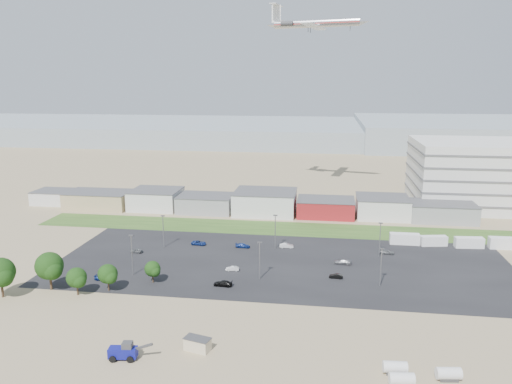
% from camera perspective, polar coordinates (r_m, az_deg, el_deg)
% --- Properties ---
extents(ground, '(700.00, 700.00, 0.00)m').
position_cam_1_polar(ground, '(116.29, -0.44, -11.44)').
color(ground, '#90805C').
rests_on(ground, ground).
extents(parking_lot, '(120.00, 50.00, 0.01)m').
position_cam_1_polar(parking_lot, '(134.13, 2.99, -8.12)').
color(parking_lot, black).
rests_on(parking_lot, ground).
extents(grass_strip, '(160.00, 16.00, 0.02)m').
position_cam_1_polar(grass_strip, '(164.79, 2.29, -4.15)').
color(grass_strip, '#2E4F1D').
rests_on(grass_strip, ground).
extents(hills_backdrop, '(700.00, 200.00, 9.00)m').
position_cam_1_polar(hills_backdrop, '(422.91, 11.52, 6.45)').
color(hills_backdrop, gray).
rests_on(hills_backdrop, ground).
extents(building_row, '(170.00, 20.00, 8.00)m').
position_cam_1_polar(building_row, '(184.28, -2.34, -1.07)').
color(building_row, silver).
rests_on(building_row, ground).
extents(portable_shed, '(5.24, 3.64, 2.40)m').
position_cam_1_polar(portable_shed, '(94.03, -6.71, -16.88)').
color(portable_shed, beige).
rests_on(portable_shed, ground).
extents(telehandler, '(8.04, 3.46, 3.25)m').
position_cam_1_polar(telehandler, '(93.54, -14.99, -17.11)').
color(telehandler, navy).
rests_on(telehandler, ground).
extents(storage_tank_nw, '(4.03, 2.20, 2.35)m').
position_cam_1_polar(storage_tank_nw, '(90.12, 15.60, -18.71)').
color(storage_tank_nw, silver).
rests_on(storage_tank_nw, ground).
extents(storage_tank_ne, '(4.16, 2.47, 2.36)m').
position_cam_1_polar(storage_tank_ne, '(91.07, 21.15, -18.76)').
color(storage_tank_ne, silver).
rests_on(storage_tank_ne, ground).
extents(storage_tank_sw, '(4.09, 2.33, 2.35)m').
position_cam_1_polar(storage_tank_sw, '(87.46, 16.31, -19.80)').
color(storage_tank_sw, silver).
rests_on(storage_tank_sw, ground).
extents(box_trailer_a, '(8.55, 2.70, 3.20)m').
position_cam_1_polar(box_trailer_a, '(155.01, 16.61, -5.15)').
color(box_trailer_a, silver).
rests_on(box_trailer_a, ground).
extents(box_trailer_b, '(7.96, 3.77, 2.87)m').
position_cam_1_polar(box_trailer_b, '(156.38, 19.64, -5.27)').
color(box_trailer_b, silver).
rests_on(box_trailer_b, ground).
extents(box_trailer_c, '(8.27, 3.23, 3.03)m').
position_cam_1_polar(box_trailer_c, '(158.22, 23.17, -5.33)').
color(box_trailer_c, silver).
rests_on(box_trailer_c, ground).
extents(box_trailer_d, '(8.81, 2.89, 3.29)m').
position_cam_1_polar(box_trailer_d, '(161.50, 26.55, -5.25)').
color(box_trailer_d, silver).
rests_on(box_trailer_d, ground).
extents(tree_far_left, '(6.93, 6.93, 10.40)m').
position_cam_1_polar(tree_far_left, '(125.68, -27.17, -8.46)').
color(tree_far_left, black).
rests_on(tree_far_left, ground).
extents(tree_left, '(6.82, 6.82, 10.23)m').
position_cam_1_polar(tree_left, '(125.39, -22.53, -8.11)').
color(tree_left, black).
rests_on(tree_left, ground).
extents(tree_mid, '(4.87, 4.87, 7.30)m').
position_cam_1_polar(tree_mid, '(120.79, -19.81, -9.41)').
color(tree_mid, black).
rests_on(tree_mid, ground).
extents(tree_right, '(4.82, 4.82, 7.23)m').
position_cam_1_polar(tree_right, '(120.87, -16.58, -9.18)').
color(tree_right, black).
rests_on(tree_right, ground).
extents(tree_near, '(4.07, 4.07, 6.10)m').
position_cam_1_polar(tree_near, '(123.20, -11.74, -8.77)').
color(tree_near, black).
rests_on(tree_near, ground).
extents(lightpole_front_l, '(1.22, 0.51, 10.38)m').
position_cam_1_polar(lightpole_front_l, '(128.24, -13.98, -7.01)').
color(lightpole_front_l, slate).
rests_on(lightpole_front_l, ground).
extents(lightpole_front_m, '(1.12, 0.47, 9.49)m').
position_cam_1_polar(lightpole_front_m, '(122.04, 0.42, -7.86)').
color(lightpole_front_m, slate).
rests_on(lightpole_front_m, ground).
extents(lightpole_front_r, '(1.11, 0.46, 9.43)m').
position_cam_1_polar(lightpole_front_r, '(121.64, 14.08, -8.34)').
color(lightpole_front_r, slate).
rests_on(lightpole_front_r, ground).
extents(lightpole_back_l, '(1.12, 0.47, 9.53)m').
position_cam_1_polar(lightpole_back_l, '(147.44, -10.54, -4.45)').
color(lightpole_back_l, slate).
rests_on(lightpole_back_l, ground).
extents(lightpole_back_m, '(1.19, 0.49, 10.10)m').
position_cam_1_polar(lightpole_back_m, '(143.51, 2.21, -4.59)').
color(lightpole_back_m, slate).
rests_on(lightpole_back_m, ground).
extents(lightpole_back_r, '(1.14, 0.47, 9.65)m').
position_cam_1_polar(lightpole_back_r, '(141.50, 13.97, -5.31)').
color(lightpole_back_r, slate).
rests_on(lightpole_back_r, ground).
extents(airliner, '(47.25, 36.76, 12.50)m').
position_cam_1_polar(airliner, '(211.17, 6.93, 18.61)').
color(airliner, silver).
extents(parked_car_1, '(3.49, 1.48, 1.12)m').
position_cam_1_polar(parked_car_1, '(125.53, 9.12, -9.48)').
color(parked_car_1, black).
rests_on(parked_car_1, ground).
extents(parked_car_3, '(4.65, 2.23, 1.31)m').
position_cam_1_polar(parked_car_3, '(119.86, -3.80, -10.38)').
color(parked_car_3, black).
rests_on(parked_car_3, ground).
extents(parked_car_4, '(3.49, 1.49, 1.12)m').
position_cam_1_polar(parked_car_4, '(128.89, -2.71, -8.73)').
color(parked_car_4, silver).
rests_on(parked_car_4, ground).
extents(parked_car_5, '(3.73, 1.84, 1.22)m').
position_cam_1_polar(parked_car_5, '(145.50, -13.52, -6.54)').
color(parked_car_5, '#595B5E').
rests_on(parked_car_5, ground).
extents(parked_car_6, '(4.29, 1.88, 1.23)m').
position_cam_1_polar(parked_car_6, '(145.83, -1.51, -6.13)').
color(parked_car_6, navy).
rests_on(parked_car_6, ground).
extents(parked_car_8, '(3.99, 1.91, 1.32)m').
position_cam_1_polar(parked_car_8, '(145.25, 14.76, -6.62)').
color(parked_car_8, '#595B5E').
rests_on(parked_car_8, ground).
extents(parked_car_9, '(4.58, 2.41, 1.23)m').
position_cam_1_polar(parked_car_9, '(149.05, -6.56, -5.80)').
color(parked_car_9, navy).
rests_on(parked_car_9, ground).
extents(parked_car_10, '(4.06, 1.75, 1.16)m').
position_cam_1_polar(parked_car_10, '(128.43, -17.11, -9.36)').
color(parked_car_10, navy).
rests_on(parked_car_10, ground).
extents(parked_car_11, '(4.09, 1.70, 1.32)m').
position_cam_1_polar(parked_car_11, '(145.84, 3.51, -6.14)').
color(parked_car_11, silver).
rests_on(parked_car_11, ground).
extents(parked_car_12, '(4.73, 2.40, 1.32)m').
position_cam_1_polar(parked_car_12, '(135.02, 9.86, -7.86)').
color(parked_car_12, '#A5A5AA').
rests_on(parked_car_12, ground).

